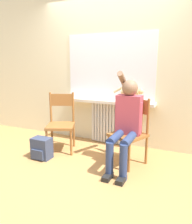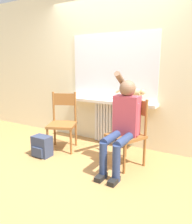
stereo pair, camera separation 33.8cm
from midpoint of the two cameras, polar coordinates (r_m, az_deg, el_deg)
ground_plane at (r=3.10m, az=-8.26°, el=-14.70°), size 12.00×12.00×0.00m
wall_with_window at (r=3.85m, az=1.24°, el=11.59°), size 7.00×0.06×2.70m
radiator at (r=3.92m, az=0.72°, el=-2.86°), size 0.63×0.08×0.75m
windowsill at (r=3.77m, az=0.32°, el=2.74°), size 1.65×0.23×0.05m
window_glass at (r=3.81m, az=1.02°, el=11.66°), size 1.58×0.01×1.12m
chair_left at (r=3.65m, az=-11.79°, el=-2.65°), size 0.57×0.57×0.95m
chair_right at (r=3.12m, az=5.86°, el=-5.03°), size 0.57×0.57×0.95m
person at (r=2.95m, az=4.77°, el=-2.08°), size 0.36×1.04×1.32m
cat at (r=3.56m, az=6.51°, el=5.07°), size 0.50×0.14×0.26m
backpack at (r=3.48m, az=-16.79°, el=-9.15°), size 0.29×0.22×0.32m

